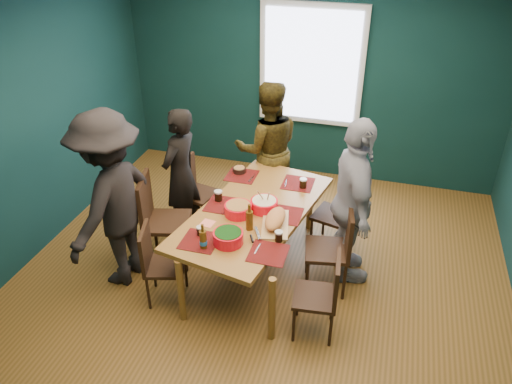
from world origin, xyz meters
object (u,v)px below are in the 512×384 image
chair_left_mid (157,214)px  bowl_dumpling (264,204)px  chair_left_far (192,186)px  chair_right_far (340,211)px  bowl_salad (238,209)px  chair_right_near (325,291)px  dining_table (253,216)px  chair_right_mid (337,243)px  chair_left_near (156,259)px  person_back (268,148)px  bowl_herbs (228,237)px  person_right (353,203)px  cutting_board (275,220)px  person_near_left (112,201)px  person_far_left (181,174)px

chair_left_mid → bowl_dumpling: (1.10, 0.17, 0.21)m
chair_left_far → chair_right_far: 1.75m
chair_left_far → bowl_dumpling: bearing=-18.2°
bowl_salad → bowl_dumpling: size_ratio=1.00×
chair_right_near → dining_table: bearing=134.7°
chair_left_mid → chair_right_far: 1.95m
dining_table → chair_right_mid: (0.86, -0.06, -0.13)m
chair_left_near → chair_left_far: bearing=81.7°
person_back → bowl_salad: 1.32m
chair_left_far → bowl_herbs: bowl_herbs is taller
chair_left_mid → person_right: (1.96, 0.31, 0.28)m
person_right → cutting_board: size_ratio=2.81×
chair_left_mid → person_back: bearing=43.5°
person_right → bowl_dumpling: (-0.85, -0.14, -0.08)m
bowl_herbs → person_back: bearing=93.3°
chair_right_near → person_near_left: size_ratio=0.45×
chair_right_far → person_back: size_ratio=0.52×
chair_left_far → chair_right_far: (1.75, -0.06, 0.01)m
person_far_left → person_near_left: size_ratio=0.84×
chair_right_far → chair_right_near: size_ratio=1.03×
chair_left_far → bowl_salad: bearing=-30.8°
dining_table → cutting_board: (0.27, -0.20, 0.13)m
person_near_left → cutting_board: (1.55, 0.28, -0.12)m
chair_left_mid → bowl_herbs: 1.06m
chair_right_far → person_right: size_ratio=0.49×
bowl_herbs → dining_table: bearing=83.5°
chair_left_near → chair_right_far: chair_right_far is taller
chair_left_near → person_right: (1.71, 0.86, 0.40)m
chair_left_far → chair_right_far: chair_right_far is taller
chair_left_near → bowl_dumpling: 1.17m
bowl_dumpling → cutting_board: bearing=-54.1°
chair_left_mid → bowl_salad: chair_left_mid is taller
chair_right_near → person_right: size_ratio=0.48×
bowl_salad → person_near_left: bearing=-162.2°
person_back → person_right: (1.12, -1.03, 0.05)m
chair_left_mid → person_back: 1.59m
chair_left_far → person_near_left: bearing=-93.9°
person_right → bowl_herbs: 1.27m
person_near_left → person_back: bearing=153.3°
chair_left_far → person_back: (0.77, 0.55, 0.34)m
dining_table → chair_right_far: bearing=47.6°
bowl_dumpling → bowl_herbs: (-0.17, -0.62, 0.00)m
chair_left_mid → chair_right_near: 1.93m
person_far_left → bowl_herbs: (0.90, -1.01, 0.03)m
person_right → bowl_herbs: size_ratio=6.35×
chair_right_mid → person_right: 0.42m
chair_left_near → chair_right_near: bearing=-16.2°
person_right → chair_right_far: bearing=0.9°
chair_left_mid → chair_right_near: bearing=-31.4°
chair_left_mid → person_far_left: (0.04, 0.56, 0.18)m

